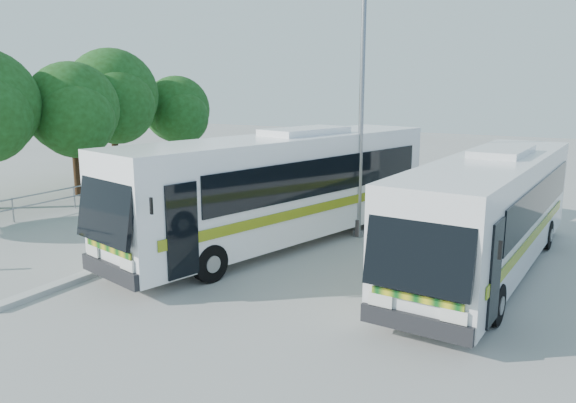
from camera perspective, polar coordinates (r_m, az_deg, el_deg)
The scene contains 9 objects.
ground at distance 17.83m, azimuth -7.17°, elevation -5.91°, with size 100.00×100.00×0.00m, color #999994.
kerb_divider at distance 20.68m, azimuth -9.04°, elevation -3.26°, with size 0.40×16.00×0.15m, color #B2B2AD.
railing at distance 27.18m, azimuth -19.31°, elevation 1.28°, with size 0.06×22.00×1.00m.
tree_far_c at distance 29.12m, azimuth -20.98°, elevation 8.81°, with size 4.97×4.69×6.49m.
tree_far_d at distance 32.46m, azimuth -17.37°, elevation 10.27°, with size 5.62×5.30×7.33m.
tree_far_e at distance 35.30m, azimuth -11.15°, elevation 9.15°, with size 4.54×4.28×5.92m.
coach_main at distance 19.07m, azimuth -0.53°, elevation 1.63°, with size 5.85×13.57×3.70m.
coach_adjacent at distance 17.24m, azimuth 19.82°, elevation -0.83°, with size 3.22×12.19×3.35m.
lamppost at distance 19.82m, azimuth 7.48°, elevation 9.88°, with size 2.06×0.86×8.63m.
Camera 1 is at (10.16, -13.62, 5.41)m, focal length 35.00 mm.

